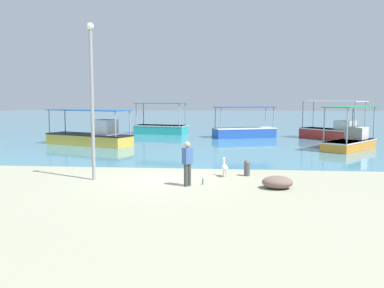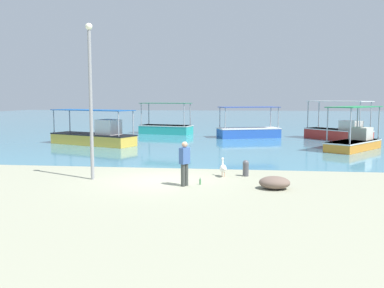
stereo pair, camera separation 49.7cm
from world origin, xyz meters
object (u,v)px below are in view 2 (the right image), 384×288
fishing_boat_near_left (339,131)px  pelican (223,168)px  fishing_boat_near_right (95,136)px  glass_bottle (200,182)px  mooring_bollard (246,168)px  fishing_boat_outer (249,131)px  fishing_boat_center (166,128)px  fisherman_standing (185,162)px  net_pile (275,183)px  lamp_post (91,94)px  fishing_boat_far_left (355,141)px

fishing_boat_near_left → pelican: 18.75m
fishing_boat_near_right → glass_bottle: fishing_boat_near_right is taller
fishing_boat_near_right → mooring_bollard: size_ratio=9.74×
fishing_boat_near_right → fishing_boat_near_left: bearing=17.8°
fishing_boat_near_left → fishing_boat_outer: bearing=170.5°
fishing_boat_outer → fishing_boat_center: bearing=160.1°
fishing_boat_near_left → fishing_boat_outer: size_ratio=0.93×
mooring_bollard → fisherman_standing: (-2.30, -2.34, 0.54)m
fishing_boat_center → fishing_boat_outer: fishing_boat_center is taller
mooring_bollard → fisherman_standing: size_ratio=0.41×
fishing_boat_near_left → net_pile: 20.04m
fishing_boat_outer → lamp_post: size_ratio=0.87×
fishing_boat_center → fishing_boat_near_left: bearing=-15.0°
fishing_boat_center → fisherman_standing: (4.96, -22.82, 0.33)m
fishing_boat_far_left → net_pile: (-5.86, -12.52, -0.35)m
lamp_post → fishing_boat_near_left: bearing=53.1°
lamp_post → glass_bottle: lamp_post is taller
fishing_boat_outer → pelican: 18.05m
fishing_boat_far_left → fishing_boat_outer: (-6.64, 7.68, -0.03)m
fishing_boat_near_right → pelican: 14.66m
fisherman_standing → fishing_boat_near_right: bearing=122.0°
fishing_boat_center → pelican: fishing_boat_center is taller
fishing_boat_center → mooring_bollard: fishing_boat_center is taller
fishing_boat_outer → fisherman_standing: size_ratio=3.21×
fishing_boat_far_left → fisherman_standing: (-9.21, -12.42, 0.32)m
fishing_boat_far_left → glass_bottle: (-8.65, -12.08, -0.48)m
fishing_boat_outer → pelican: fishing_boat_outer is taller
fishing_boat_outer → fishing_boat_near_right: bearing=-147.4°
mooring_bollard → glass_bottle: (-1.74, -2.00, -0.26)m
fishing_boat_near_right → glass_bottle: 15.58m
fishing_boat_near_left → lamp_post: lamp_post is taller
fishing_boat_outer → net_pile: fishing_boat_outer is taller
net_pile → fishing_boat_near_right: bearing=131.1°
glass_bottle → fishing_boat_near_left: bearing=64.0°
fisherman_standing → glass_bottle: fisherman_standing is taller
mooring_bollard → fishing_boat_near_right: bearing=134.2°
fishing_boat_outer → pelican: size_ratio=6.77×
lamp_post → fisherman_standing: size_ratio=3.70×
net_pile → fishing_boat_center: bearing=109.9°
fishing_boat_far_left → lamp_post: bearing=-138.7°
fishing_boat_far_left → lamp_post: 17.73m
mooring_bollard → glass_bottle: bearing=-131.0°
lamp_post → glass_bottle: size_ratio=23.18×
pelican → lamp_post: size_ratio=0.13×
fishing_boat_near_right → fisherman_standing: bearing=-58.0°
fisherman_standing → fishing_boat_far_left: bearing=53.4°
fishing_boat_center → fisherman_standing: bearing=-77.7°
fishing_boat_near_right → net_pile: (11.58, -13.28, -0.42)m
fishing_boat_center → fishing_boat_near_right: fishing_boat_center is taller
fishing_boat_far_left → fishing_boat_outer: fishing_boat_far_left is taller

